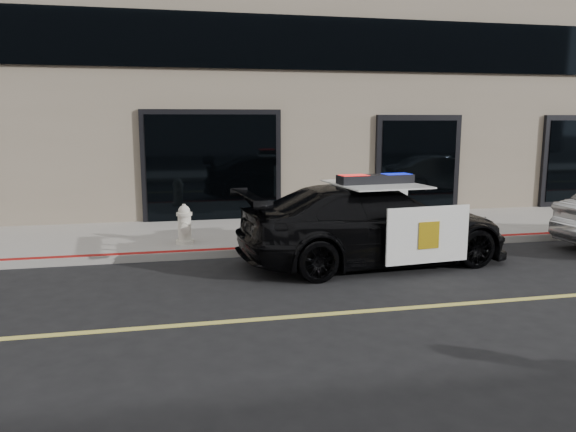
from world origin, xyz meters
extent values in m
plane|color=black|center=(0.00, 0.00, 0.00)|extent=(120.00, 120.00, 0.00)
cube|color=gray|center=(0.00, 5.25, 0.07)|extent=(60.00, 3.50, 0.15)
cube|color=#756856|center=(0.00, 10.50, 6.00)|extent=(60.00, 7.00, 12.00)
imported|color=black|center=(1.58, 2.51, 0.73)|extent=(2.99, 5.42, 1.46)
cube|color=white|center=(2.16, 1.51, 0.71)|extent=(1.56, 0.18, 0.98)
cube|color=white|center=(1.96, 3.60, 0.71)|extent=(1.56, 0.18, 0.98)
cube|color=white|center=(1.58, 2.51, 1.48)|extent=(1.62, 1.89, 0.02)
cube|color=gold|center=(2.16, 1.48, 0.71)|extent=(0.39, 0.05, 0.46)
cube|color=black|center=(1.58, 2.51, 1.56)|extent=(1.43, 0.50, 0.17)
cube|color=red|center=(1.15, 2.47, 1.57)|extent=(0.52, 0.36, 0.16)
cube|color=#0C19CC|center=(2.00, 2.54, 1.57)|extent=(0.52, 0.36, 0.16)
cylinder|color=beige|center=(-1.81, 4.23, 0.19)|extent=(0.37, 0.37, 0.08)
cylinder|color=beige|center=(-1.81, 4.23, 0.49)|extent=(0.26, 0.26, 0.51)
cylinder|color=beige|center=(-1.81, 4.23, 0.76)|extent=(0.31, 0.31, 0.06)
sphere|color=beige|center=(-1.81, 4.23, 0.82)|extent=(0.23, 0.23, 0.23)
cylinder|color=beige|center=(-1.81, 4.23, 0.92)|extent=(0.07, 0.07, 0.07)
cylinder|color=beige|center=(-1.81, 4.41, 0.56)|extent=(0.13, 0.12, 0.13)
cylinder|color=beige|center=(-1.81, 4.06, 0.56)|extent=(0.13, 0.12, 0.13)
cylinder|color=beige|center=(-1.81, 4.03, 0.49)|extent=(0.17, 0.14, 0.17)
camera|label=1|loc=(-2.14, -7.06, 2.65)|focal=35.00mm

